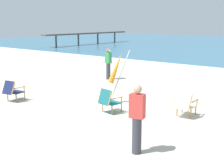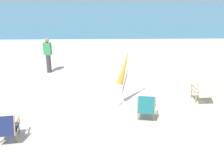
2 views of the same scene
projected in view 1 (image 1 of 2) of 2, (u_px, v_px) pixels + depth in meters
ground_plane at (99, 106)px, 11.26m from camera, size 80.00×80.00×0.00m
surf_band at (217, 69)px, 19.92m from camera, size 80.00×1.10×0.06m
beach_chair_back_right at (109, 100)px, 10.40m from camera, size 0.67×0.74×0.82m
beach_chair_front_left at (185, 104)px, 9.97m from camera, size 0.63×0.79×0.78m
beach_chair_mid_center at (13, 90)px, 11.92m from camera, size 0.67×0.78×0.81m
umbrella_furled_orange at (116, 69)px, 11.48m from camera, size 0.69×0.67×2.00m
person_near_chairs at (108, 64)px, 16.27m from camera, size 0.37×0.27×1.63m
person_by_waterline at (137, 119)px, 7.12m from camera, size 0.38×0.27×1.63m
pier_distant at (88, 34)px, 38.90m from camera, size 0.90×14.10×1.56m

